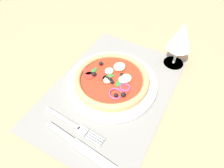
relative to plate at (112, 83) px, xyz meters
The scene contains 7 objects.
ground_plane 3.21cm from the plate, 22.50° to the left, with size 190.00×140.00×2.40cm, color #9E7A56.
placemat 2.48cm from the plate, 22.50° to the left, with size 46.08×31.70×0.40cm, color slate.
plate is the anchor object (origin of this frame).
pizza 1.68cm from the plate, 123.92° to the left, with size 21.46×21.46×2.65cm.
fork 16.58cm from the plate, ahead, with size 2.72×18.06×0.44cm.
knife 20.45cm from the plate, ahead, with size 3.59×20.07×0.62cm.
wine_glass 23.84cm from the plate, 143.69° to the left, with size 7.20×7.20×14.90cm.
Camera 1 is at (31.59, 17.62, 45.44)cm, focal length 32.43 mm.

